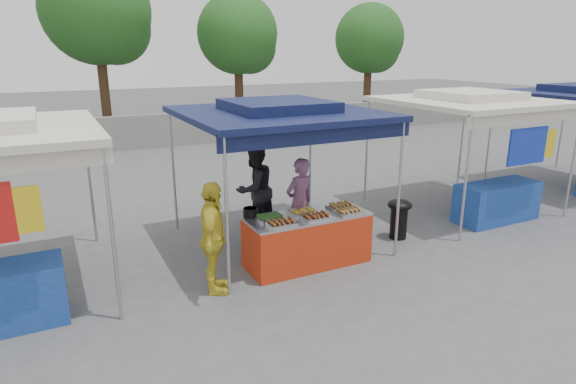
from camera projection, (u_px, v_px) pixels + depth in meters
name	position (u px, v px, depth m)	size (l,w,h in m)	color
ground_plane	(304.00, 261.00, 8.03)	(80.00, 80.00, 0.00)	#4F4F51
back_wall	(158.00, 131.00, 17.29)	(40.00, 0.25, 1.20)	slate
main_canopy	(278.00, 112.00, 8.19)	(3.20, 3.20, 2.57)	#A6A6AC
neighbor_stall_right	(481.00, 140.00, 10.02)	(3.20, 3.20, 2.57)	#A6A6AC
tree_1	(101.00, 15.00, 17.66)	(3.93, 3.93, 6.76)	#392616
tree_2	(240.00, 37.00, 20.04)	(3.40, 3.32, 5.71)	#392616
tree_3	(371.00, 42.00, 22.70)	(3.31, 3.21, 5.52)	#392616
vendor_table	(307.00, 240.00, 7.83)	(2.00, 0.80, 0.85)	#AB290F
food_tray_fl	(282.00, 223.00, 7.24)	(0.42, 0.30, 0.07)	#B1B1B5
food_tray_fm	(316.00, 217.00, 7.52)	(0.42, 0.30, 0.07)	#B1B1B5
food_tray_fr	(349.00, 212.00, 7.76)	(0.42, 0.30, 0.07)	#B1B1B5
food_tray_bl	(270.00, 217.00, 7.50)	(0.42, 0.30, 0.07)	#B1B1B5
food_tray_bm	(303.00, 212.00, 7.75)	(0.42, 0.30, 0.07)	#B1B1B5
food_tray_br	(341.00, 206.00, 8.03)	(0.42, 0.30, 0.07)	#B1B1B5
cooking_pot	(251.00, 212.00, 7.63)	(0.24, 0.24, 0.14)	black
skewer_cup	(305.00, 215.00, 7.57)	(0.07, 0.07, 0.09)	#A6A6AC
wok_burner	(399.00, 215.00, 8.91)	(0.45, 0.45, 0.76)	black
crate_left	(269.00, 245.00, 8.31)	(0.48, 0.34, 0.29)	navy
crate_right	(300.00, 242.00, 8.45)	(0.50, 0.35, 0.30)	navy
crate_stacked	(300.00, 227.00, 8.36)	(0.46, 0.32, 0.28)	navy
vendor_woman	(300.00, 203.00, 8.47)	(0.59, 0.39, 1.61)	#794D6E
helper_man	(255.00, 189.00, 9.04)	(0.85, 0.66, 1.76)	black
customer_person	(213.00, 239.00, 6.80)	(0.97, 0.40, 1.66)	gold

